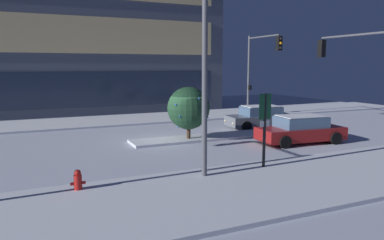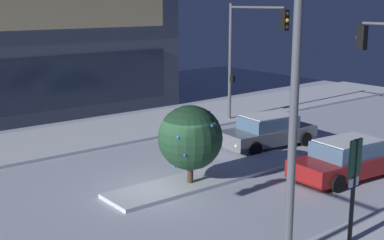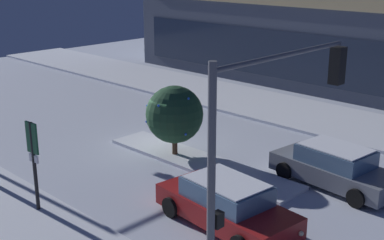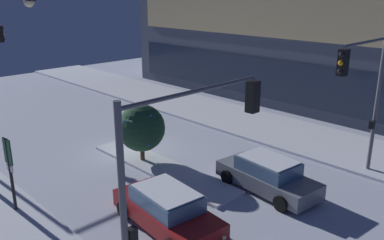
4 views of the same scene
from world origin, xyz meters
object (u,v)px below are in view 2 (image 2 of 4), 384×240
Objects in this scene: car_far at (268,131)px; decorated_tree_median at (190,138)px; traffic_light_corner_far_right at (250,44)px; street_lamp_arched at (274,59)px; parking_info_sign at (354,179)px; car_near at (347,159)px.

decorated_tree_median reaches higher than car_far.
traffic_light_corner_far_right is 10.39m from decorated_tree_median.
traffic_light_corner_far_right is 15.60m from street_lamp_arched.
parking_info_sign is at bearing 61.64° from car_far.
street_lamp_arched is (-10.55, -11.46, 0.88)m from traffic_light_corner_far_right.
parking_info_sign reaches higher than decorated_tree_median.
car_near is 6.18m from parking_info_sign.
car_far is 5.59m from traffic_light_corner_far_right.
decorated_tree_median is at bearing 23.51° from car_far.
car_near is 1.02× the size of car_far.
decorated_tree_median is (-5.31, 2.97, 1.12)m from car_near.
decorated_tree_median is (-8.39, -5.54, -2.60)m from traffic_light_corner_far_right.
car_near is 9.79m from traffic_light_corner_far_right.
parking_info_sign is 6.56m from decorated_tree_median.
street_lamp_arched reaches higher than car_near.
street_lamp_arched is (-7.47, -2.95, 4.60)m from car_near.
car_far is 10.37m from parking_info_sign.
street_lamp_arched is (-8.33, -7.92, 4.60)m from car_far.
street_lamp_arched is 4.27m from parking_info_sign.
parking_info_sign is (2.59, -0.63, -3.34)m from street_lamp_arched.
decorated_tree_median is (2.16, 5.92, -3.48)m from street_lamp_arched.
traffic_light_corner_far_right reaches higher than decorated_tree_median.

